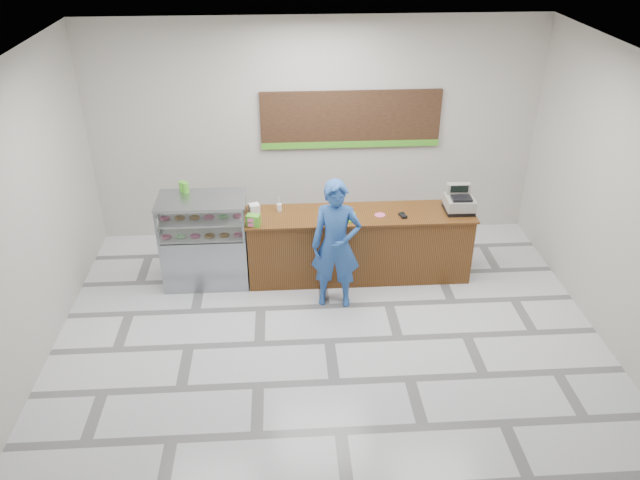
{
  "coord_description": "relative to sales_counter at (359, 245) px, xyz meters",
  "views": [
    {
      "loc": [
        -0.53,
        -6.3,
        5.04
      ],
      "look_at": [
        -0.06,
        0.9,
        0.98
      ],
      "focal_mm": 35.0,
      "sensor_mm": 36.0,
      "label": 1
    }
  ],
  "objects": [
    {
      "name": "menu_board",
      "position": [
        -0.0,
        1.41,
        1.42
      ],
      "size": [
        2.8,
        0.06,
        0.9
      ],
      "color": "black",
      "rests_on": "back_wall"
    },
    {
      "name": "green_cup_left",
      "position": [
        -2.49,
        0.27,
        0.89
      ],
      "size": [
        0.1,
        0.1,
        0.15
      ],
      "primitive_type": "cylinder",
      "color": "green",
      "rests_on": "display_case"
    },
    {
      "name": "customer",
      "position": [
        -0.4,
        -0.68,
        0.4
      ],
      "size": [
        0.72,
        0.52,
        1.83
      ],
      "primitive_type": "imported",
      "rotation": [
        0.0,
        0.0,
        -0.13
      ],
      "color": "#254F9B",
      "rests_on": "floor"
    },
    {
      "name": "donut_decal",
      "position": [
        0.28,
        -0.07,
        0.52
      ],
      "size": [
        0.15,
        0.15,
        0.0
      ],
      "primitive_type": "cylinder",
      "color": "#D85283",
      "rests_on": "sales_counter"
    },
    {
      "name": "serving_tray",
      "position": [
        -0.28,
        -0.12,
        0.52
      ],
      "size": [
        0.44,
        0.34,
        0.02
      ],
      "rotation": [
        0.0,
        0.0,
        -0.14
      ],
      "color": "#63C10B",
      "rests_on": "sales_counter"
    },
    {
      "name": "cash_register",
      "position": [
        1.42,
        0.0,
        0.65
      ],
      "size": [
        0.4,
        0.42,
        0.37
      ],
      "rotation": [
        0.0,
        0.0,
        -0.02
      ],
      "color": "black",
      "rests_on": "sales_counter"
    },
    {
      "name": "straw_cup",
      "position": [
        -1.14,
        0.16,
        0.57
      ],
      "size": [
        0.07,
        0.07,
        0.11
      ],
      "primitive_type": "cylinder",
      "color": "silver",
      "rests_on": "sales_counter"
    },
    {
      "name": "floor",
      "position": [
        -0.55,
        -1.55,
        -0.52
      ],
      "size": [
        7.0,
        7.0,
        0.0
      ],
      "primitive_type": "plane",
      "color": "silver",
      "rests_on": "ground"
    },
    {
      "name": "sales_counter",
      "position": [
        0.0,
        0.0,
        0.0
      ],
      "size": [
        3.26,
        0.76,
        1.03
      ],
      "color": "brown",
      "rests_on": "floor"
    },
    {
      "name": "green_cup_right",
      "position": [
        -2.44,
        0.23,
        0.89
      ],
      "size": [
        0.09,
        0.09,
        0.15
      ],
      "primitive_type": "cylinder",
      "color": "green",
      "rests_on": "display_case"
    },
    {
      "name": "back_wall",
      "position": [
        -0.55,
        1.45,
        1.23
      ],
      "size": [
        7.0,
        0.0,
        7.0
      ],
      "primitive_type": "plane",
      "rotation": [
        1.57,
        0.0,
        0.0
      ],
      "color": "beige",
      "rests_on": "floor"
    },
    {
      "name": "promo_box",
      "position": [
        -1.5,
        -0.27,
        0.59
      ],
      "size": [
        0.21,
        0.17,
        0.16
      ],
      "primitive_type": "cube",
      "rotation": [
        0.0,
        0.0,
        -0.28
      ],
      "color": "green",
      "rests_on": "sales_counter"
    },
    {
      "name": "display_case",
      "position": [
        -2.22,
        -0.0,
        0.16
      ],
      "size": [
        1.22,
        0.72,
        1.33
      ],
      "color": "gray",
      "rests_on": "floor"
    },
    {
      "name": "card_terminal",
      "position": [
        0.59,
        -0.14,
        0.53
      ],
      "size": [
        0.11,
        0.16,
        0.04
      ],
      "primitive_type": "cube",
      "rotation": [
        0.0,
        0.0,
        0.24
      ],
      "color": "black",
      "rests_on": "sales_counter"
    },
    {
      "name": "napkin_box",
      "position": [
        -1.5,
        0.15,
        0.57
      ],
      "size": [
        0.17,
        0.17,
        0.12
      ],
      "primitive_type": "cube",
      "rotation": [
        0.0,
        0.0,
        0.28
      ],
      "color": "white",
      "rests_on": "sales_counter"
    },
    {
      "name": "ceiling",
      "position": [
        -0.55,
        -1.55,
        2.98
      ],
      "size": [
        7.0,
        7.0,
        0.0
      ],
      "primitive_type": "plane",
      "rotation": [
        3.14,
        0.0,
        0.0
      ],
      "color": "silver",
      "rests_on": "back_wall"
    }
  ]
}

